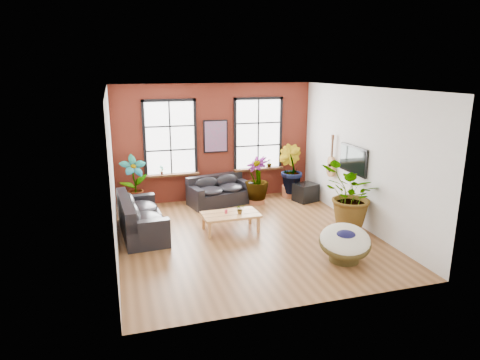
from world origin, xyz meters
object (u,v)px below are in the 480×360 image
object	(u,v)px
sofa_left	(139,218)
coffee_table	(231,215)
papasan_chair	(345,242)
sofa_back	(219,191)

from	to	relation	value
sofa_left	coffee_table	distance (m)	2.22
coffee_table	papasan_chair	bearing A→B (deg)	-53.13
sofa_left	papasan_chair	bearing A→B (deg)	-128.53
sofa_back	papasan_chair	world-z (taller)	sofa_back
sofa_left	coffee_table	world-z (taller)	sofa_left
sofa_left	papasan_chair	size ratio (longest dim) A/B	1.67
sofa_back	sofa_left	bearing A→B (deg)	-157.08
coffee_table	papasan_chair	xyz separation A→B (m)	(1.84, -2.34, 0.02)
sofa_back	coffee_table	bearing A→B (deg)	-109.88
coffee_table	papasan_chair	world-z (taller)	papasan_chair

